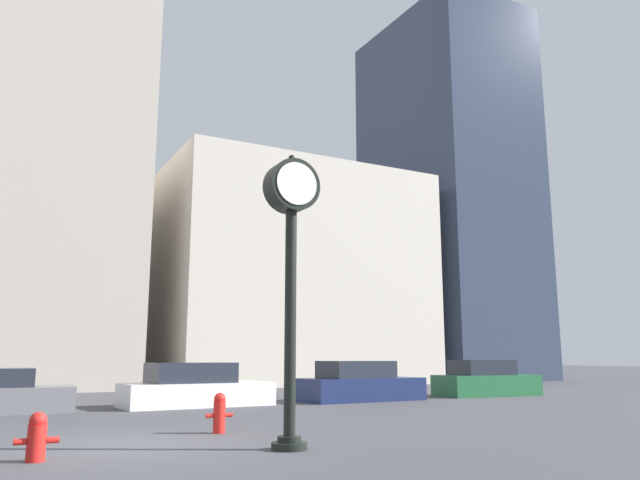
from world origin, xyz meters
name	(u,v)px	position (x,y,z in m)	size (l,w,h in m)	color
ground_plane	(129,445)	(0.00, 0.00, 0.00)	(200.00, 200.00, 0.00)	#424247
building_tall_tower	(15,17)	(-2.39, 24.00, 19.96)	(13.35, 12.00, 39.92)	#ADA393
building_storefront_row	(283,280)	(14.02, 24.00, 6.37)	(15.68, 12.00, 12.74)	beige
building_glass_modern	(447,197)	(27.48, 24.00, 13.45)	(8.49, 12.00, 26.89)	#2D384C
street_clock	(291,242)	(2.25, -1.80, 3.53)	(0.95, 0.60, 5.14)	black
car_white	(195,388)	(3.65, 8.10, 0.56)	(4.75, 2.13, 1.36)	silver
car_navy	(360,384)	(9.62, 7.84, 0.59)	(4.58, 2.06, 1.40)	#19234C
car_green	(486,381)	(15.59, 7.88, 0.60)	(4.34, 1.97, 1.43)	#236038
fire_hydrant_near	(37,436)	(-1.58, -1.13, 0.36)	(0.63, 0.27, 0.72)	red
fire_hydrant_far	(219,413)	(1.98, 0.95, 0.41)	(0.56, 0.24, 0.80)	red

